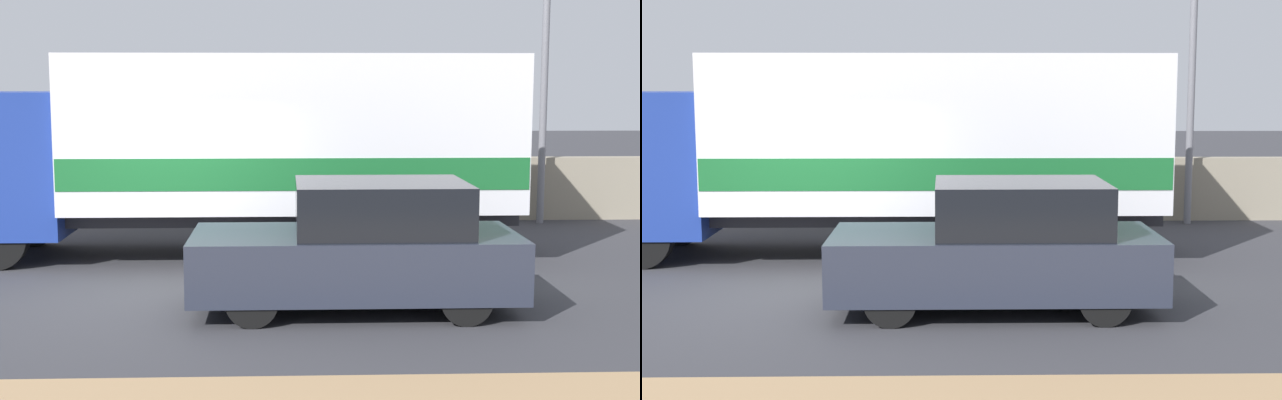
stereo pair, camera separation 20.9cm
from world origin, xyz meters
TOP-DOWN VIEW (x-y plane):
  - ground_plane at (0.00, 0.00)m, footprint 80.00×80.00m
  - stone_wall_backdrop at (0.00, 6.35)m, footprint 60.00×0.35m
  - street_lamp at (6.54, 5.83)m, footprint 0.56×0.28m
  - box_truck at (0.97, 2.71)m, footprint 8.82×2.53m
  - car_hatchback at (2.44, -0.84)m, footprint 3.93×1.73m

SIDE VIEW (x-z plane):
  - ground_plane at x=0.00m, z-range 0.00..0.00m
  - stone_wall_backdrop at x=0.00m, z-range 0.00..1.26m
  - car_hatchback at x=2.44m, z-range -0.02..1.55m
  - box_truck at x=0.97m, z-range 0.17..3.34m
  - street_lamp at x=6.54m, z-range 0.54..6.96m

